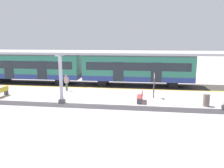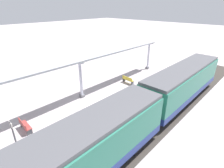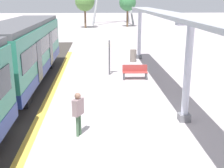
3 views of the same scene
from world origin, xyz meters
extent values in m
plane|color=#AFA3A5|center=(0.00, 0.00, 0.00)|extent=(176.00, 176.00, 0.00)
cube|color=yellow|center=(-3.03, 0.00, 0.00)|extent=(0.39, 31.22, 0.01)
cube|color=#38332D|center=(-4.82, 0.00, 0.00)|extent=(3.20, 43.22, 0.01)
cube|color=#2B7761|center=(-4.82, -6.74, 1.94)|extent=(2.60, 11.79, 2.60)
cube|color=navy|center=(-4.82, -6.74, 0.92)|extent=(2.63, 11.81, 0.55)
cube|color=#515156|center=(-4.82, -6.74, 3.36)|extent=(2.39, 11.79, 0.24)
cube|color=#1E262D|center=(-3.51, -6.74, 2.25)|extent=(0.03, 10.84, 0.84)
cube|color=#1E262D|center=(-3.51, -8.70, 1.69)|extent=(0.04, 1.10, 2.00)
cube|color=#1E262D|center=(-3.51, -4.77, 1.69)|extent=(0.04, 1.10, 2.00)
cube|color=black|center=(-4.82, -2.96, 0.32)|extent=(2.21, 0.90, 0.64)
cube|color=black|center=(-4.82, -10.51, 0.32)|extent=(2.21, 0.90, 0.64)
cube|color=#2B7761|center=(-4.82, 5.65, 1.94)|extent=(2.60, 11.79, 2.60)
cube|color=navy|center=(-4.82, 5.65, 0.92)|extent=(2.63, 11.81, 0.55)
cube|color=#515156|center=(-4.82, 5.65, 3.36)|extent=(2.39, 11.79, 0.24)
cube|color=#1E262D|center=(-3.51, 5.65, 2.25)|extent=(0.03, 10.84, 0.84)
cube|color=#1E262D|center=(-3.51, 3.69, 1.69)|extent=(0.04, 1.10, 2.00)
cube|color=#1E262D|center=(-3.51, 7.61, 1.69)|extent=(0.04, 1.10, 2.00)
cube|color=black|center=(-4.82, 1.88, 0.32)|extent=(2.21, 0.90, 0.64)
cube|color=slate|center=(2.77, -12.38, 0.15)|extent=(0.44, 0.44, 0.30)
cylinder|color=silver|center=(2.77, -12.38, 2.03)|extent=(0.28, 0.28, 3.46)
cube|color=silver|center=(2.77, -12.38, 3.82)|extent=(1.10, 0.36, 0.12)
cube|color=slate|center=(2.77, -0.19, 0.15)|extent=(0.44, 0.44, 0.30)
cylinder|color=silver|center=(2.77, -0.19, 2.03)|extent=(0.28, 0.28, 3.46)
cube|color=silver|center=(2.77, -0.19, 3.82)|extent=(1.10, 0.36, 0.12)
cube|color=#A8AAB2|center=(2.77, -0.09, 3.96)|extent=(1.20, 25.37, 0.16)
cube|color=#A23936|center=(1.63, 6.00, 0.44)|extent=(1.51, 0.49, 0.04)
cube|color=#A23936|center=(1.64, 6.19, 0.66)|extent=(1.50, 0.11, 0.40)
cube|color=#4C4C51|center=(2.30, 5.98, 0.21)|extent=(0.11, 0.40, 0.42)
cube|color=#4C4C51|center=(0.96, 6.02, 0.21)|extent=(0.11, 0.40, 0.42)
cube|color=gold|center=(1.57, -6.28, 0.44)|extent=(1.51, 0.49, 0.04)
cube|color=gold|center=(1.58, -6.09, 0.66)|extent=(1.50, 0.11, 0.40)
cube|color=#4C4C51|center=(2.24, -6.31, 0.21)|extent=(0.11, 0.40, 0.42)
cube|color=#4C4C51|center=(0.90, -6.26, 0.21)|extent=(0.11, 0.40, 0.42)
cylinder|color=#4C4C51|center=(0.15, 7.19, 1.10)|extent=(0.10, 0.10, 2.20)
cube|color=silver|center=(0.15, 7.19, 1.95)|extent=(0.56, 0.04, 0.36)
cylinder|color=#476A4A|center=(-1.38, -1.31, 0.39)|extent=(0.10, 0.10, 0.79)
cylinder|color=#476A4A|center=(-1.30, -1.17, 0.39)|extent=(0.10, 0.10, 0.79)
cube|color=gray|center=(-1.34, -1.24, 1.09)|extent=(0.40, 0.50, 0.59)
sphere|color=#86604E|center=(-1.34, -1.24, 1.49)|extent=(0.21, 0.21, 0.21)
camera|label=1|loc=(18.72, 6.02, 4.95)|focal=34.50mm
camera|label=2|loc=(-10.49, 9.16, 8.76)|focal=27.83mm
camera|label=3|loc=(-0.68, -10.60, 4.69)|focal=46.16mm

